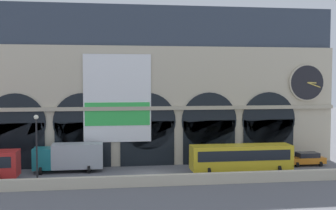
{
  "coord_description": "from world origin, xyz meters",
  "views": [
    {
      "loc": [
        -4.72,
        -44.8,
        10.19
      ],
      "look_at": [
        2.46,
        5.0,
        7.17
      ],
      "focal_mm": 45.58,
      "sensor_mm": 36.0,
      "label": 1
    }
  ],
  "objects_px": {
    "bus_mideast": "(241,157)",
    "car_east": "(306,159)",
    "street_lamp_quayside": "(37,141)",
    "box_truck_midwest": "(69,156)"
  },
  "relations": [
    {
      "from": "box_truck_midwest",
      "to": "bus_mideast",
      "type": "height_order",
      "value": "box_truck_midwest"
    },
    {
      "from": "car_east",
      "to": "street_lamp_quayside",
      "type": "xyz_separation_m",
      "value": [
        -29.89,
        -6.31,
        3.61
      ]
    },
    {
      "from": "box_truck_midwest",
      "to": "car_east",
      "type": "xyz_separation_m",
      "value": [
        27.5,
        -0.47,
        -0.9
      ]
    },
    {
      "from": "bus_mideast",
      "to": "car_east",
      "type": "bearing_deg",
      "value": 18.79
    },
    {
      "from": "bus_mideast",
      "to": "car_east",
      "type": "distance_m",
      "value": 9.56
    },
    {
      "from": "box_truck_midwest",
      "to": "car_east",
      "type": "distance_m",
      "value": 27.51
    },
    {
      "from": "box_truck_midwest",
      "to": "car_east",
      "type": "height_order",
      "value": "box_truck_midwest"
    },
    {
      "from": "box_truck_midwest",
      "to": "bus_mideast",
      "type": "xyz_separation_m",
      "value": [
        18.5,
        -3.53,
        0.08
      ]
    },
    {
      "from": "bus_mideast",
      "to": "car_east",
      "type": "height_order",
      "value": "bus_mideast"
    },
    {
      "from": "car_east",
      "to": "bus_mideast",
      "type": "bearing_deg",
      "value": -161.21
    }
  ]
}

